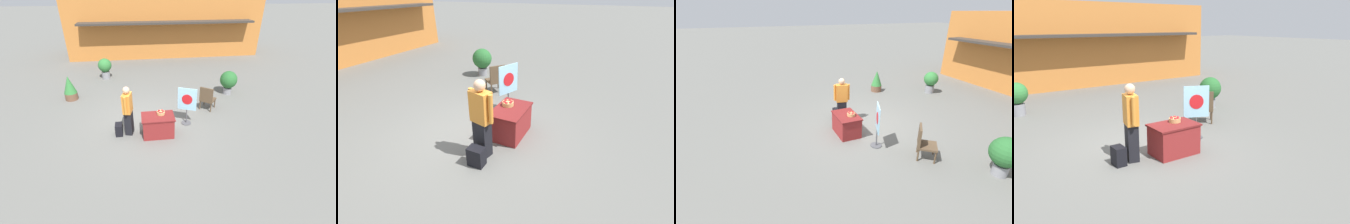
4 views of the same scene
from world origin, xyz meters
TOP-DOWN VIEW (x-y plane):
  - ground_plane at (0.00, 0.00)m, footprint 120.00×120.00m
  - display_table at (0.39, -0.78)m, footprint 1.10×0.75m
  - apple_basket at (0.50, -0.65)m, footprint 0.28×0.28m
  - person_visitor at (-0.59, -0.56)m, footprint 0.34×0.60m
  - backpack at (-0.94, -0.61)m, footprint 0.24×0.34m
  - poster_board at (1.50, -0.20)m, footprint 0.64×0.36m
  - patio_chair at (2.55, 0.75)m, footprint 0.77×0.77m
  - potted_plant_near_right at (3.98, 2.15)m, footprint 0.79×0.79m

SIDE VIEW (x-z plane):
  - ground_plane at x=0.00m, z-range 0.00..0.00m
  - backpack at x=-0.94m, z-range 0.00..0.42m
  - display_table at x=0.39m, z-range 0.00..0.73m
  - patio_chair at x=2.55m, z-range 0.03..1.04m
  - potted_plant_near_right at x=3.98m, z-range 0.11..1.22m
  - apple_basket at x=0.50m, z-range 0.72..0.85m
  - poster_board at x=1.50m, z-range 0.10..1.51m
  - person_visitor at x=-0.59m, z-range 0.02..1.77m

